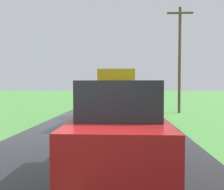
{
  "coord_description": "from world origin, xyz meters",
  "views": [
    {
      "loc": [
        0.91,
        -2.64,
        1.9
      ],
      "look_at": [
        0.18,
        11.08,
        1.4
      ],
      "focal_mm": 38.28,
      "sensor_mm": 36.0,
      "label": 1
    }
  ],
  "objects": [
    {
      "name": "banana_truck_far",
      "position": [
        0.6,
        24.74,
        1.46
      ],
      "size": [
        2.38,
        5.81,
        2.8
      ],
      "color": "#2D2D30",
      "rests_on": "road_surface"
    },
    {
      "name": "following_car",
      "position": [
        0.8,
        2.32,
        1.07
      ],
      "size": [
        1.74,
        4.1,
        1.92
      ],
      "color": "maroon",
      "rests_on": "road_surface"
    },
    {
      "name": "banana_truck_near",
      "position": [
        0.45,
        10.52,
        1.48
      ],
      "size": [
        2.38,
        5.82,
        2.8
      ],
      "color": "#2D2D30",
      "rests_on": "road_surface"
    },
    {
      "name": "utility_pole_roadside",
      "position": [
        4.81,
        14.61,
        4.01
      ],
      "size": [
        1.82,
        0.2,
        7.48
      ],
      "color": "brown",
      "rests_on": "ground"
    }
  ]
}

